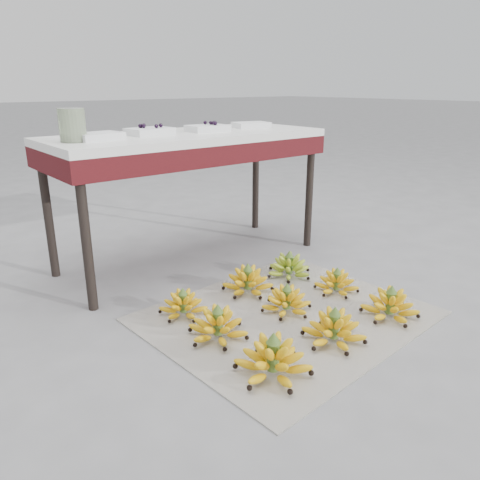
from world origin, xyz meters
TOP-DOWN VIEW (x-y plane):
  - ground at (0.00, 0.00)m, footprint 60.00×60.00m
  - newspaper_mat at (-0.02, 0.05)m, footprint 1.31×1.12m
  - bunch_front_left at (-0.40, -0.26)m, footprint 0.35×0.35m
  - bunch_front_center at (-0.03, -0.25)m, footprint 0.27×0.27m
  - bunch_front_right at (0.36, -0.27)m, footprint 0.35×0.35m
  - bunch_mid_left at (-0.40, 0.09)m, footprint 0.28×0.28m
  - bunch_mid_center at (0.01, 0.08)m, footprint 0.29×0.29m
  - bunch_mid_right at (0.38, 0.08)m, footprint 0.30×0.30m
  - bunch_back_left at (-0.40, 0.37)m, footprint 0.29×0.29m
  - bunch_back_center at (0.01, 0.38)m, footprint 0.30×0.30m
  - bunch_back_right at (0.33, 0.39)m, footprint 0.32×0.32m
  - vendor_table at (0.06, 0.99)m, footprint 1.65×0.66m
  - tray_far_left at (-0.50, 0.97)m, footprint 0.24×0.19m
  - tray_left at (-0.17, 1.03)m, footprint 0.25×0.19m
  - tray_right at (0.20, 0.98)m, footprint 0.25×0.19m
  - tray_far_right at (0.57, 1.01)m, footprint 0.25×0.21m
  - glass_jar at (-0.62, 0.96)m, footprint 0.17×0.17m

SIDE VIEW (x-z plane):
  - ground at x=0.00m, z-range 0.00..0.00m
  - newspaper_mat at x=-0.02m, z-range 0.00..0.01m
  - bunch_back_left at x=-0.40m, z-range -0.02..0.12m
  - bunch_mid_right at x=0.38m, z-range -0.02..0.12m
  - bunch_mid_center at x=0.01m, z-range -0.02..0.13m
  - bunch_back_right at x=0.33m, z-range -0.02..0.14m
  - bunch_mid_left at x=-0.40m, z-range -0.02..0.14m
  - bunch_back_center at x=0.01m, z-range -0.02..0.14m
  - bunch_front_right at x=0.36m, z-range -0.02..0.14m
  - bunch_front_center at x=-0.03m, z-range -0.02..0.15m
  - bunch_front_left at x=-0.40m, z-range -0.02..0.16m
  - vendor_table at x=0.06m, z-range 0.31..1.10m
  - tray_far_right at x=0.57m, z-range 0.79..0.83m
  - tray_far_left at x=-0.50m, z-range 0.79..0.83m
  - tray_right at x=0.20m, z-range 0.78..0.84m
  - tray_left at x=-0.17m, z-range 0.78..0.84m
  - glass_jar at x=-0.62m, z-range 0.79..0.95m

